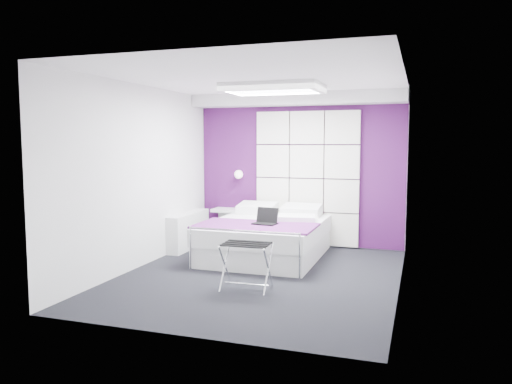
{
  "coord_description": "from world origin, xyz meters",
  "views": [
    {
      "loc": [
        2.01,
        -6.22,
        1.79
      ],
      "look_at": [
        -0.17,
        0.35,
        1.09
      ],
      "focal_mm": 35.0,
      "sensor_mm": 36.0,
      "label": 1
    }
  ],
  "objects_px": {
    "wall_lamp": "(239,174)",
    "nightstand": "(226,210)",
    "luggage_rack": "(246,266)",
    "radiator": "(189,231)",
    "laptop": "(266,220)",
    "bed": "(266,237)"
  },
  "relations": [
    {
      "from": "nightstand",
      "to": "luggage_rack",
      "type": "bearing_deg",
      "value": -63.53
    },
    {
      "from": "laptop",
      "to": "wall_lamp",
      "type": "bearing_deg",
      "value": 132.29
    },
    {
      "from": "radiator",
      "to": "laptop",
      "type": "bearing_deg",
      "value": -21.46
    },
    {
      "from": "radiator",
      "to": "nightstand",
      "type": "height_order",
      "value": "nightstand"
    },
    {
      "from": "bed",
      "to": "radiator",
      "type": "bearing_deg",
      "value": 171.86
    },
    {
      "from": "wall_lamp",
      "to": "nightstand",
      "type": "xyz_separation_m",
      "value": [
        -0.24,
        -0.04,
        -0.64
      ]
    },
    {
      "from": "luggage_rack",
      "to": "laptop",
      "type": "height_order",
      "value": "laptop"
    },
    {
      "from": "radiator",
      "to": "bed",
      "type": "height_order",
      "value": "bed"
    },
    {
      "from": "nightstand",
      "to": "laptop",
      "type": "distance_m",
      "value": 1.76
    },
    {
      "from": "wall_lamp",
      "to": "radiator",
      "type": "xyz_separation_m",
      "value": [
        -0.64,
        -0.76,
        -0.92
      ]
    },
    {
      "from": "radiator",
      "to": "nightstand",
      "type": "bearing_deg",
      "value": 60.71
    },
    {
      "from": "bed",
      "to": "nightstand",
      "type": "relative_size",
      "value": 4.46
    },
    {
      "from": "wall_lamp",
      "to": "bed",
      "type": "bearing_deg",
      "value": -50.41
    },
    {
      "from": "bed",
      "to": "laptop",
      "type": "xyz_separation_m",
      "value": [
        0.12,
        -0.41,
        0.34
      ]
    },
    {
      "from": "wall_lamp",
      "to": "nightstand",
      "type": "distance_m",
      "value": 0.69
    },
    {
      "from": "wall_lamp",
      "to": "nightstand",
      "type": "height_order",
      "value": "wall_lamp"
    },
    {
      "from": "wall_lamp",
      "to": "nightstand",
      "type": "relative_size",
      "value": 0.32
    },
    {
      "from": "nightstand",
      "to": "luggage_rack",
      "type": "distance_m",
      "value": 2.95
    },
    {
      "from": "laptop",
      "to": "nightstand",
      "type": "bearing_deg",
      "value": 139.42
    },
    {
      "from": "nightstand",
      "to": "luggage_rack",
      "type": "xyz_separation_m",
      "value": [
        1.31,
        -2.63,
        -0.29
      ]
    },
    {
      "from": "nightstand",
      "to": "luggage_rack",
      "type": "height_order",
      "value": "nightstand"
    },
    {
      "from": "radiator",
      "to": "laptop",
      "type": "distance_m",
      "value": 1.71
    }
  ]
}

